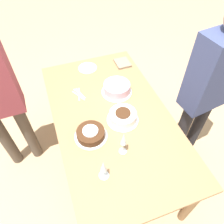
# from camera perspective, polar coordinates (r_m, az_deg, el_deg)

# --- Properties ---
(ground_plane) EXTENTS (12.00, 12.00, 0.00)m
(ground_plane) POSITION_cam_1_polar(r_m,az_deg,el_deg) (2.51, 0.00, -12.28)
(ground_plane) COLOR tan
(dining_table) EXTENTS (1.73, 0.97, 0.77)m
(dining_table) POSITION_cam_1_polar(r_m,az_deg,el_deg) (1.96, 0.00, -2.89)
(dining_table) COLOR #9E754C
(dining_table) RESTS_ON ground_plane
(cake_center_white) EXTENTS (0.27, 0.27, 0.09)m
(cake_center_white) POSITION_cam_1_polar(r_m,az_deg,el_deg) (1.82, 2.84, -1.16)
(cake_center_white) COLOR white
(cake_center_white) RESTS_ON dining_table
(cake_front_chocolate) EXTENTS (0.26, 0.26, 0.08)m
(cake_front_chocolate) POSITION_cam_1_polar(r_m,az_deg,el_deg) (1.73, -5.59, -5.66)
(cake_front_chocolate) COLOR white
(cake_front_chocolate) RESTS_ON dining_table
(cake_back_decorated) EXTENTS (0.29, 0.29, 0.10)m
(cake_back_decorated) POSITION_cam_1_polar(r_m,az_deg,el_deg) (2.05, 1.26, 6.23)
(cake_back_decorated) COLOR white
(cake_back_decorated) RESTS_ON dining_table
(wine_glass_near) EXTENTS (0.06, 0.06, 0.24)m
(wine_glass_near) POSITION_cam_1_polar(r_m,az_deg,el_deg) (1.54, 3.06, -7.17)
(wine_glass_near) COLOR silver
(wine_glass_near) RESTS_ON dining_table
(wine_glass_far) EXTENTS (0.07, 0.07, 0.19)m
(wine_glass_far) POSITION_cam_1_polar(r_m,az_deg,el_deg) (1.47, -2.25, -14.23)
(wine_glass_far) COLOR silver
(wine_glass_far) RESTS_ON dining_table
(dessert_plate_left) EXTENTS (0.19, 0.19, 0.01)m
(dessert_plate_left) POSITION_cam_1_polar(r_m,az_deg,el_deg) (2.37, -6.40, 11.37)
(dessert_plate_left) COLOR white
(dessert_plate_left) RESTS_ON dining_table
(fork_pile) EXTENTS (0.18, 0.10, 0.01)m
(fork_pile) POSITION_cam_1_polar(r_m,az_deg,el_deg) (2.07, -8.51, 4.61)
(fork_pile) COLOR silver
(fork_pile) RESTS_ON dining_table
(napkin_stack) EXTENTS (0.17, 0.15, 0.03)m
(napkin_stack) POSITION_cam_1_polar(r_m,az_deg,el_deg) (2.41, 2.76, 12.65)
(napkin_stack) COLOR gray
(napkin_stack) RESTS_ON dining_table
(person_watching) EXTENTS (0.27, 0.43, 1.65)m
(person_watching) POSITION_cam_1_polar(r_m,az_deg,el_deg) (1.97, 23.99, 6.33)
(person_watching) COLOR #232328
(person_watching) RESTS_ON ground_plane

